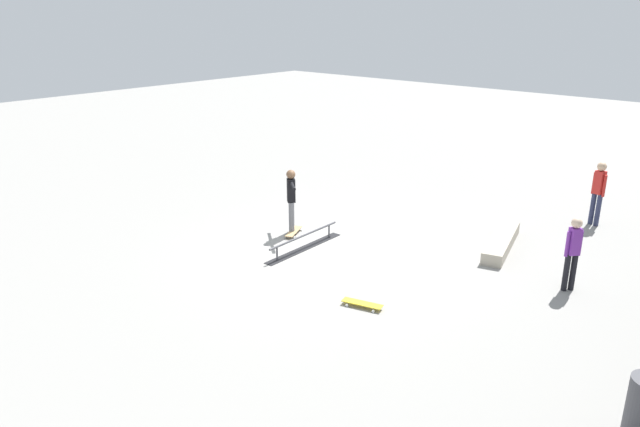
# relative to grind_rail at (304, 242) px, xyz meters

# --- Properties ---
(ground_plane) EXTENTS (60.00, 60.00, 0.00)m
(ground_plane) POSITION_rel_grind_rail_xyz_m (-0.36, 0.67, -0.16)
(ground_plane) COLOR gray
(grind_rail) EXTENTS (2.51, 0.31, 0.36)m
(grind_rail) POSITION_rel_grind_rail_xyz_m (0.00, 0.00, 0.00)
(grind_rail) COLOR black
(grind_rail) RESTS_ON ground_plane
(skate_ledge) EXTENTS (2.53, 1.10, 0.29)m
(skate_ledge) POSITION_rel_grind_rail_xyz_m (-3.14, 3.51, -0.01)
(skate_ledge) COLOR #B2A893
(skate_ledge) RESTS_ON ground_plane
(skater_main) EXTENTS (0.90, 1.09, 1.66)m
(skater_main) POSITION_rel_grind_rail_xyz_m (-0.55, -0.94, 0.81)
(skater_main) COLOR slate
(skater_main) RESTS_ON ground_plane
(skateboard_main) EXTENTS (0.81, 0.52, 0.09)m
(skateboard_main) POSITION_rel_grind_rail_xyz_m (-0.52, -0.85, -0.08)
(skateboard_main) COLOR tan
(skateboard_main) RESTS_ON ground_plane
(bystander_purple_shirt) EXTENTS (0.32, 0.27, 1.56)m
(bystander_purple_shirt) POSITION_rel_grind_rail_xyz_m (-1.93, 5.52, 0.73)
(bystander_purple_shirt) COLOR black
(bystander_purple_shirt) RESTS_ON ground_plane
(bystander_red_shirt) EXTENTS (0.26, 0.39, 1.70)m
(bystander_red_shirt) POSITION_rel_grind_rail_xyz_m (-6.27, 4.62, 0.81)
(bystander_red_shirt) COLOR #2D3351
(bystander_red_shirt) RESTS_ON ground_plane
(loose_skateboard_yellow) EXTENTS (0.41, 0.82, 0.09)m
(loose_skateboard_yellow) POSITION_rel_grind_rail_xyz_m (1.42, 2.83, -0.08)
(loose_skateboard_yellow) COLOR yellow
(loose_skateboard_yellow) RESTS_ON ground_plane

